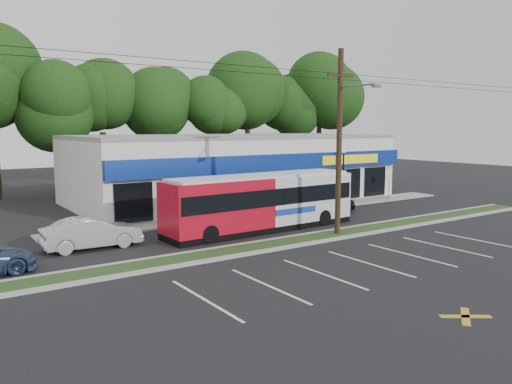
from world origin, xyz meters
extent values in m
plane|color=black|center=(0.00, 0.00, 0.00)|extent=(120.00, 120.00, 0.00)
cube|color=#213E19|center=(0.00, 1.00, 0.06)|extent=(40.00, 1.60, 0.12)
cube|color=#9E9E93|center=(0.00, 0.15, 0.07)|extent=(40.00, 0.25, 0.14)
cube|color=#9E9E93|center=(0.00, 1.85, 0.07)|extent=(40.00, 0.25, 0.14)
cube|color=#9E9E93|center=(5.00, 9.00, 0.05)|extent=(32.00, 2.20, 0.10)
cube|color=silver|center=(5.50, 16.00, 2.50)|extent=(25.00, 12.00, 5.00)
cube|color=navy|center=(5.50, 9.75, 3.40)|extent=(25.00, 0.50, 1.20)
cube|color=black|center=(5.50, 9.94, 1.40)|extent=(24.00, 0.12, 2.40)
cube|color=yellow|center=(12.50, 9.48, 3.40)|extent=(6.00, 0.06, 0.70)
cube|color=gray|center=(5.50, 16.00, 5.15)|extent=(25.00, 12.00, 0.30)
cylinder|color=black|center=(3.00, 1.00, 5.00)|extent=(0.30, 0.30, 10.00)
cube|color=black|center=(3.00, 1.00, 8.60)|extent=(1.80, 0.12, 0.12)
cylinder|color=#59595E|center=(3.00, -0.20, 8.00)|extent=(0.10, 2.40, 0.10)
cube|color=#59595E|center=(3.00, -1.50, 7.90)|extent=(0.50, 0.25, 0.15)
cylinder|color=black|center=(0.00, 1.00, 8.70)|extent=(50.00, 0.02, 0.02)
cylinder|color=black|center=(0.00, 1.00, 8.40)|extent=(50.00, 0.02, 0.02)
cylinder|color=black|center=(11.00, 8.80, 2.00)|extent=(0.12, 0.12, 4.00)
sphere|color=silver|center=(11.00, 8.80, 4.10)|extent=(0.30, 0.30, 0.30)
cylinder|color=#59595E|center=(16.00, 8.60, 1.10)|extent=(0.06, 0.06, 2.20)
cube|color=white|center=(16.00, 8.55, 2.00)|extent=(0.45, 0.04, 0.45)
cylinder|color=black|center=(-6.00, 26.00, 2.86)|extent=(0.56, 0.56, 5.72)
sphere|color=black|center=(-6.00, 26.00, 8.45)|extent=(6.76, 6.76, 6.76)
cylinder|color=black|center=(-1.00, 26.00, 2.86)|extent=(0.56, 0.56, 5.72)
sphere|color=black|center=(-1.00, 26.00, 8.45)|extent=(6.76, 6.76, 6.76)
cylinder|color=black|center=(4.00, 26.00, 2.86)|extent=(0.56, 0.56, 5.72)
sphere|color=black|center=(4.00, 26.00, 8.45)|extent=(6.76, 6.76, 6.76)
cylinder|color=black|center=(9.00, 26.00, 2.86)|extent=(0.56, 0.56, 5.72)
sphere|color=black|center=(9.00, 26.00, 8.45)|extent=(6.76, 6.76, 6.76)
cylinder|color=black|center=(14.00, 26.00, 2.86)|extent=(0.56, 0.56, 5.72)
sphere|color=black|center=(14.00, 26.00, 8.45)|extent=(6.76, 6.76, 6.76)
cylinder|color=black|center=(19.00, 26.00, 2.86)|extent=(0.56, 0.56, 5.72)
sphere|color=black|center=(19.00, 26.00, 8.45)|extent=(6.76, 6.76, 6.76)
cylinder|color=black|center=(24.00, 26.00, 2.86)|extent=(0.56, 0.56, 5.72)
sphere|color=black|center=(24.00, 26.00, 8.45)|extent=(6.76, 6.76, 6.76)
cube|color=#B30D21|center=(-2.57, 4.40, 1.72)|extent=(6.05, 2.68, 2.74)
cube|color=silver|center=(3.40, 4.60, 1.72)|extent=(6.05, 2.68, 2.74)
cube|color=black|center=(0.41, 4.50, 0.19)|extent=(12.02, 2.82, 0.35)
cube|color=black|center=(0.41, 4.50, 2.04)|extent=(11.79, 2.92, 0.95)
cube|color=black|center=(6.42, 4.69, 1.89)|extent=(0.13, 2.12, 1.39)
cube|color=#193899|center=(1.95, 3.29, 1.15)|extent=(2.99, 0.13, 0.35)
cube|color=silver|center=(0.41, 4.50, 3.14)|extent=(11.42, 2.60, 0.18)
cylinder|color=black|center=(-3.73, 3.24, 0.48)|extent=(0.96, 0.31, 0.96)
cylinder|color=black|center=(-3.80, 5.49, 0.48)|extent=(0.96, 0.31, 0.96)
cylinder|color=black|center=(4.27, 3.50, 0.48)|extent=(0.96, 0.31, 0.96)
cylinder|color=black|center=(4.20, 5.75, 0.48)|extent=(0.96, 0.31, 0.96)
imported|color=black|center=(7.13, 6.89, 0.83)|extent=(5.09, 2.59, 1.66)
imported|color=#B2B4BB|center=(-9.00, 5.56, 0.77)|extent=(4.74, 1.77, 1.55)
imported|color=white|center=(7.20, 6.41, 0.96)|extent=(0.80, 0.64, 1.91)
imported|color=beige|center=(4.71, 8.28, 0.93)|extent=(1.00, 0.83, 1.86)
camera|label=1|loc=(-15.88, -18.63, 5.87)|focal=35.00mm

